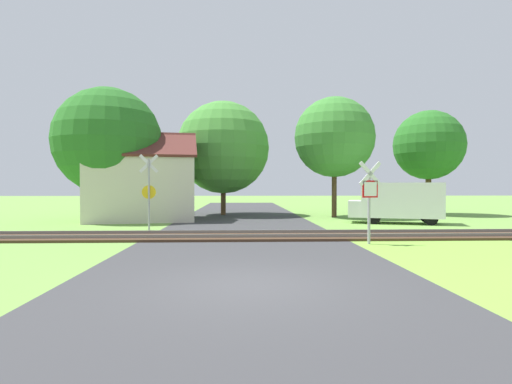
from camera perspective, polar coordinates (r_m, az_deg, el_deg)
ground_plane at (r=8.40m, az=-1.08°, el=-13.20°), size 160.00×160.00×0.00m
road_asphalt at (r=10.35m, az=-1.32°, el=-10.51°), size 7.79×80.00×0.01m
rail_track at (r=15.96m, az=-1.66°, el=-6.32°), size 60.00×2.60×0.22m
stop_sign_near at (r=14.53m, az=15.91°, el=-0.51°), size 0.86×0.24×2.92m
crossing_sign_far at (r=19.16m, az=-15.06°, el=0.57°), size 0.86×0.24×3.54m
house at (r=25.18m, az=-15.82°, el=0.78°), size 7.02×6.23×5.34m
tree_far at (r=31.54m, az=23.44°, el=6.14°), size 4.98×4.98×7.51m
tree_center at (r=28.81m, az=-4.70°, el=6.33°), size 6.58×6.58×8.11m
tree_right at (r=27.29m, az=11.13°, el=7.67°), size 5.33×5.33×7.98m
tree_left at (r=25.68m, az=-20.38°, el=6.82°), size 6.37×6.37×7.94m
mail_truck at (r=23.30m, az=19.55°, el=-1.21°), size 5.23×3.24×2.24m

